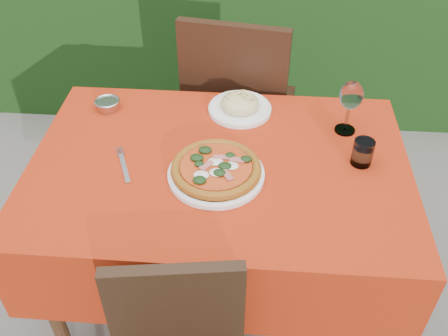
# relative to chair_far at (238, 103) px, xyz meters

# --- Properties ---
(ground) EXTENTS (60.00, 60.00, 0.00)m
(ground) POSITION_rel_chair_far_xyz_m (-0.03, -0.63, -0.57)
(ground) COLOR #66615D
(ground) RESTS_ON ground
(dining_table) EXTENTS (1.26, 0.86, 0.75)m
(dining_table) POSITION_rel_chair_far_xyz_m (-0.03, -0.63, 0.03)
(dining_table) COLOR #4E2A19
(dining_table) RESTS_ON ground
(chair_far) EXTENTS (0.52, 0.52, 0.99)m
(chair_far) POSITION_rel_chair_far_xyz_m (0.00, 0.00, 0.00)
(chair_far) COLOR black
(chair_far) RESTS_ON ground
(pizza_plate) EXTENTS (0.36, 0.36, 0.06)m
(pizza_plate) POSITION_rel_chair_far_xyz_m (-0.03, -0.70, 0.20)
(pizza_plate) COLOR white
(pizza_plate) RESTS_ON dining_table
(pasta_plate) EXTENTS (0.24, 0.24, 0.07)m
(pasta_plate) POSITION_rel_chair_far_xyz_m (0.02, -0.32, 0.20)
(pasta_plate) COLOR white
(pasta_plate) RESTS_ON dining_table
(water_glass) EXTENTS (0.07, 0.07, 0.09)m
(water_glass) POSITION_rel_chair_far_xyz_m (0.44, -0.60, 0.22)
(water_glass) COLOR silver
(water_glass) RESTS_ON dining_table
(wine_glass) EXTENTS (0.08, 0.08, 0.20)m
(wine_glass) POSITION_rel_chair_far_xyz_m (0.40, -0.42, 0.32)
(wine_glass) COLOR silver
(wine_glass) RESTS_ON dining_table
(fork) EXTENTS (0.10, 0.20, 0.01)m
(fork) POSITION_rel_chair_far_xyz_m (-0.33, -0.69, 0.18)
(fork) COLOR silver
(fork) RESTS_ON dining_table
(steel_ramekin) EXTENTS (0.09, 0.09, 0.03)m
(steel_ramekin) POSITION_rel_chair_far_xyz_m (-0.48, -0.35, 0.19)
(steel_ramekin) COLOR #B0B0B7
(steel_ramekin) RESTS_ON dining_table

